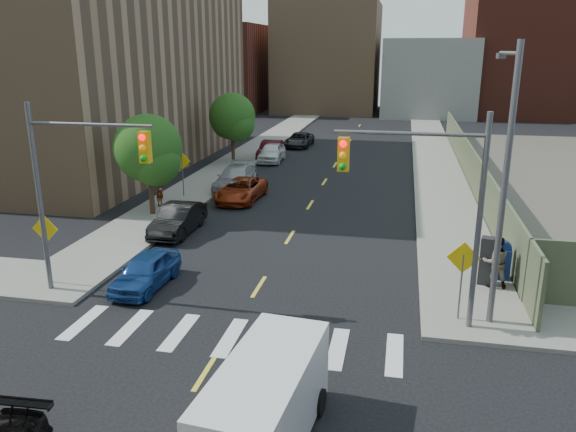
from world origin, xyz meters
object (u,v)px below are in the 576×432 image
at_px(parked_car_silver, 236,178).
at_px(pedestrian_west, 160,191).
at_px(mailbox, 502,260).
at_px(payphone, 487,261).
at_px(parked_car_blue, 146,271).
at_px(parked_car_red, 241,190).
at_px(parked_car_maroon, 271,150).
at_px(parked_car_white, 272,152).
at_px(parked_car_grey, 299,140).
at_px(parked_car_black, 178,219).
at_px(cargo_van, 267,400).
at_px(pedestrian_east, 496,262).

relative_size(parked_car_silver, pedestrian_west, 3.18).
bearing_deg(mailbox, payphone, -129.25).
distance_m(parked_car_blue, parked_car_red, 13.00).
bearing_deg(mailbox, parked_car_maroon, 128.42).
relative_size(parked_car_silver, mailbox, 3.43).
distance_m(parked_car_white, parked_car_grey, 7.57).
relative_size(parked_car_black, parked_car_white, 0.98).
height_order(parked_car_black, mailbox, mailbox).
bearing_deg(parked_car_blue, parked_car_red, 92.02).
bearing_deg(payphone, parked_car_white, 133.99).
xyz_separation_m(parked_car_blue, parked_car_black, (-1.30, 6.38, 0.07)).
distance_m(parked_car_maroon, cargo_van, 34.83).
xyz_separation_m(mailbox, pedestrian_west, (-17.36, 7.31, 0.08)).
relative_size(parked_car_maroon, payphone, 2.42).
bearing_deg(pedestrian_east, payphone, -46.69).
relative_size(parked_car_black, cargo_van, 0.90).
relative_size(parked_car_red, cargo_van, 0.98).
distance_m(parked_car_black, parked_car_red, 6.75).
bearing_deg(mailbox, cargo_van, -115.61).
relative_size(parked_car_red, parked_car_white, 1.07).
xyz_separation_m(pedestrian_west, pedestrian_east, (16.97, -8.19, 0.16)).
xyz_separation_m(parked_car_white, parked_car_grey, (0.87, 7.52, -0.11)).
height_order(parked_car_white, mailbox, mailbox).
bearing_deg(parked_car_red, parked_car_maroon, 98.04).
distance_m(parked_car_red, pedestrian_west, 4.78).
bearing_deg(pedestrian_west, parked_car_silver, -29.14).
distance_m(parked_car_black, mailbox, 14.95).
relative_size(parked_car_white, cargo_van, 0.91).
distance_m(parked_car_red, mailbox, 16.53).
height_order(parked_car_blue, parked_car_black, parked_car_black).
height_order(parked_car_blue, parked_car_grey, parked_car_blue).
height_order(parked_car_blue, pedestrian_west, pedestrian_west).
height_order(parked_car_red, mailbox, mailbox).
distance_m(parked_car_black, cargo_van, 16.12).
xyz_separation_m(parked_car_maroon, pedestrian_west, (-2.76, -15.76, 0.24)).
distance_m(parked_car_blue, payphone, 12.91).
bearing_deg(parked_car_red, pedestrian_east, -37.17).
distance_m(parked_car_black, parked_car_grey, 26.35).
bearing_deg(cargo_van, payphone, 64.94).
relative_size(parked_car_silver, parked_car_grey, 1.14).
xyz_separation_m(parked_car_silver, parked_car_grey, (0.95, 17.26, -0.12)).
bearing_deg(mailbox, parked_car_black, 173.75).
bearing_deg(cargo_van, parked_car_black, 124.97).
bearing_deg(parked_car_grey, pedestrian_east, -65.11).
bearing_deg(parked_car_grey, parked_car_maroon, -98.76).
bearing_deg(parked_car_silver, parked_car_black, -94.31).
bearing_deg(parked_car_red, parked_car_silver, 115.96).
xyz_separation_m(parked_car_blue, parked_car_maroon, (-1.30, 26.25, 0.09)).
bearing_deg(parked_car_black, payphone, -15.45).
bearing_deg(pedestrian_west, parked_car_grey, -8.04).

